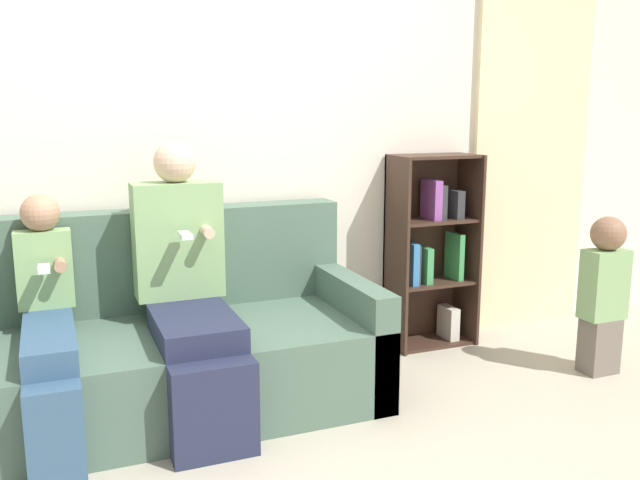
{
  "coord_description": "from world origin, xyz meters",
  "views": [
    {
      "loc": [
        -0.76,
        -2.57,
        1.43
      ],
      "look_at": [
        0.53,
        0.62,
        0.76
      ],
      "focal_mm": 38.0,
      "sensor_mm": 36.0,
      "label": 1
    }
  ],
  "objects_px": {
    "adult_seated": "(188,281)",
    "toddler_standing": "(604,291)",
    "child_seated": "(48,326)",
    "bookshelf": "(430,250)",
    "couch": "(162,348)"
  },
  "relations": [
    {
      "from": "adult_seated",
      "to": "toddler_standing",
      "type": "bearing_deg",
      "value": -9.12
    },
    {
      "from": "child_seated",
      "to": "bookshelf",
      "type": "distance_m",
      "value": 2.23
    },
    {
      "from": "couch",
      "to": "bookshelf",
      "type": "relative_size",
      "value": 1.75
    },
    {
      "from": "couch",
      "to": "toddler_standing",
      "type": "height_order",
      "value": "couch"
    },
    {
      "from": "child_seated",
      "to": "toddler_standing",
      "type": "relative_size",
      "value": 1.21
    },
    {
      "from": "adult_seated",
      "to": "toddler_standing",
      "type": "xyz_separation_m",
      "value": [
        2.17,
        -0.35,
        -0.18
      ]
    },
    {
      "from": "child_seated",
      "to": "bookshelf",
      "type": "xyz_separation_m",
      "value": [
        2.17,
        0.5,
        0.06
      ]
    },
    {
      "from": "bookshelf",
      "to": "adult_seated",
      "type": "bearing_deg",
      "value": -164.42
    },
    {
      "from": "toddler_standing",
      "to": "bookshelf",
      "type": "xyz_separation_m",
      "value": [
        -0.61,
        0.78,
        0.13
      ]
    },
    {
      "from": "adult_seated",
      "to": "toddler_standing",
      "type": "distance_m",
      "value": 2.21
    },
    {
      "from": "couch",
      "to": "adult_seated",
      "type": "distance_m",
      "value": 0.38
    },
    {
      "from": "adult_seated",
      "to": "child_seated",
      "type": "distance_m",
      "value": 0.63
    },
    {
      "from": "couch",
      "to": "toddler_standing",
      "type": "bearing_deg",
      "value": -11.33
    },
    {
      "from": "bookshelf",
      "to": "toddler_standing",
      "type": "bearing_deg",
      "value": -51.94
    },
    {
      "from": "child_seated",
      "to": "toddler_standing",
      "type": "distance_m",
      "value": 2.8
    }
  ]
}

